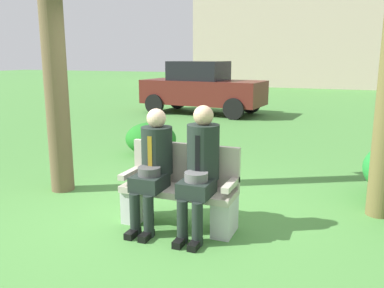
{
  "coord_description": "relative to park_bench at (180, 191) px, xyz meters",
  "views": [
    {
      "loc": [
        1.95,
        -4.02,
        1.84
      ],
      "look_at": [
        0.28,
        0.23,
        0.85
      ],
      "focal_mm": 37.98,
      "sensor_mm": 36.0,
      "label": 1
    }
  ],
  "objects": [
    {
      "name": "seated_man_right",
      "position": [
        0.28,
        -0.12,
        0.36
      ],
      "size": [
        0.34,
        0.72,
        1.35
      ],
      "color": "#1E2823",
      "rests_on": "ground"
    },
    {
      "name": "park_bench",
      "position": [
        0.0,
        0.0,
        0.0
      ],
      "size": [
        1.25,
        0.44,
        0.9
      ],
      "color": "#B7AD9E",
      "rests_on": "ground"
    },
    {
      "name": "shrub_far_lawn",
      "position": [
        -1.82,
        2.85,
        -0.08
      ],
      "size": [
        0.98,
        0.9,
        0.61
      ],
      "primitive_type": "ellipsoid",
      "color": "#207421",
      "rests_on": "ground"
    },
    {
      "name": "seated_man_left",
      "position": [
        -0.26,
        -0.12,
        0.33
      ],
      "size": [
        0.34,
        0.72,
        1.29
      ],
      "color": "#1E2823",
      "rests_on": "ground"
    },
    {
      "name": "ground_plane",
      "position": [
        -0.28,
        0.12,
        -0.39
      ],
      "size": [
        80.0,
        80.0,
        0.0
      ],
      "primitive_type": "plane",
      "color": "#49863C"
    },
    {
      "name": "parked_car_near",
      "position": [
        -2.85,
        8.49,
        0.45
      ],
      "size": [
        4.03,
        2.0,
        1.68
      ],
      "color": "#591E19",
      "rests_on": "ground"
    }
  ]
}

